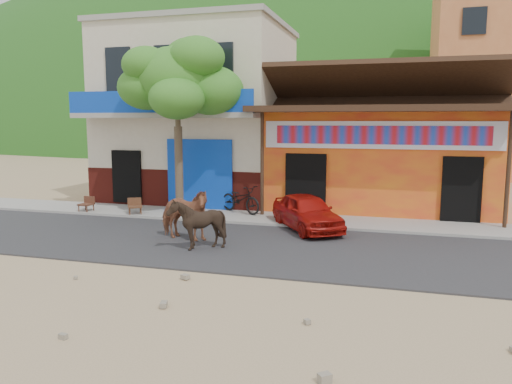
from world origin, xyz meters
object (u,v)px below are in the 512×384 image
cow_dark (197,224)px  cafe_chair_right (135,199)px  red_car (307,212)px  cafe_chair_left (86,198)px  tree (178,126)px  cow_tan (184,214)px  scooter (241,199)px

cow_dark → cafe_chair_right: size_ratio=1.32×
red_car → cafe_chair_right: bearing=141.6°
red_car → cafe_chair_right: size_ratio=3.19×
red_car → cafe_chair_left: size_ratio=3.37×
cow_dark → red_car: size_ratio=0.41×
tree → cafe_chair_right: size_ratio=5.94×
tree → cow_tan: (1.61, -3.22, -2.35)m
cow_dark → cafe_chair_right: bearing=-127.3°
tree → red_car: size_ratio=1.86×
tree → cow_dark: tree is taller
scooter → cafe_chair_left: 5.53m
cow_tan → red_car: cow_tan is taller
cow_tan → red_car: 3.77m
tree → cow_tan: size_ratio=3.48×
cow_tan → scooter: size_ratio=0.93×
tree → cafe_chair_left: bearing=-171.7°
tree → cafe_chair_left: size_ratio=6.29×
cafe_chair_right → scooter: bearing=-14.2°
cow_tan → scooter: 3.95m
cow_dark → cafe_chair_right: cow_dark is taller
cafe_chair_right → cafe_chair_left: bearing=146.7°
cafe_chair_left → cafe_chair_right: (1.95, 0.00, 0.03)m
tree → red_car: (4.64, -1.00, -2.53)m
cow_dark → cow_tan: bearing=-132.9°
cafe_chair_left → cafe_chair_right: 1.95m
cow_tan → scooter: cow_tan is taller
tree → cafe_chair_left: 4.27m
cow_dark → red_car: cow_dark is taller
tree → cow_tan: tree is taller
red_car → tree: bearing=134.2°
tree → red_car: bearing=-12.2°
cow_dark → scooter: (-0.36, 4.77, -0.10)m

